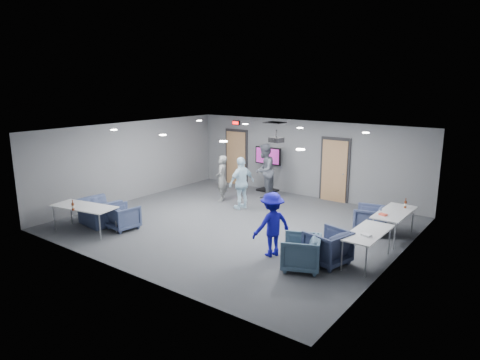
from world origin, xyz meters
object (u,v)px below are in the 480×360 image
Objects in this scene: table_right_a at (394,213)px; table_front_left at (84,208)px; person_a at (222,178)px; chair_right_b at (327,247)px; person_d at (272,224)px; bottle_front at (73,206)px; person_c at (242,183)px; bottle_right at (405,204)px; chair_right_a at (370,219)px; chair_right_c at (301,253)px; projector at (276,140)px; person_b at (264,170)px; table_right_b at (368,234)px; chair_front_a at (123,217)px; chair_front_b at (98,212)px; tv_stand at (268,166)px.

table_right_a and table_front_left have the same top height.
person_a is 5.88m from chair_right_b.
person_d is 5.34× the size of bottle_front.
person_c is 6.22× the size of bottle_right.
chair_right_b is at bearing 7.17° from table_front_left.
person_a reaches higher than chair_right_b.
person_a is 5.28m from chair_right_a.
chair_right_c is 0.49× the size of table_right_a.
person_d is at bearing -128.88° from chair_right_c.
projector is (-1.34, 2.28, 1.64)m from person_d.
person_d is at bearing -50.75° from projector.
bottle_front is (-2.00, -4.73, -0.01)m from person_c.
table_right_a is (5.03, -1.48, -0.27)m from person_b.
bottle_front is (-6.80, -3.02, 0.16)m from table_right_b.
person_c is 4.83m from table_front_left.
table_right_a is 0.89× the size of table_front_left.
chair_front_a is at bearing 38.71° from table_front_left.
table_right_b is at bearing -180.00° from table_right_a.
person_c is at bearing -115.20° from chair_front_b.
person_b is 5.92m from chair_right_b.
chair_right_a is at bearing -179.87° from person_d.
chair_right_a is at bearing 60.70° from person_a.
person_a is 0.94× the size of table_right_b.
person_b reaches higher than chair_front_a.
projector is at bearing -88.40° from chair_right_a.
chair_front_b is 1.17m from bottle_front.
chair_right_c is at bearing 28.31° from person_b.
table_front_left is at bearing -58.36° from chair_right_b.
person_b is at bearing 73.65° from table_right_a.
bottle_front reaches higher than chair_front_b.
chair_right_c is 0.50× the size of table_right_b.
projector is (3.50, 4.36, 1.57)m from bottle_front.
table_right_a is 8.27m from table_front_left.
chair_front_b is at bearing 105.76° from table_right_b.
chair_front_b is 0.72m from table_front_left.
table_right_b is at bearing 6.36° from chair_right_a.
bottle_front is at bearing -28.25° from person_b.
chair_right_a is at bearing 59.34° from person_b.
person_c is 4.73m from chair_right_b.
tv_stand is (-3.42, 5.07, 0.17)m from person_d.
chair_right_c is at bearing 98.31° from person_d.
chair_right_b is 0.52× the size of table_right_b.
person_a is at bearing -99.85° from chair_front_b.
chair_right_b is at bearing -12.68° from chair_right_a.
table_right_b is (0.68, 0.60, 0.29)m from chair_right_b.
projector reaches higher than bottle_front.
person_c is 2.03× the size of chair_right_c.
chair_front_a is 6.54m from table_right_b.
person_b is 1.12× the size of person_c.
table_front_left is at bearing -103.01° from tv_stand.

